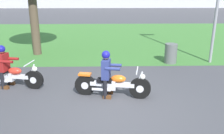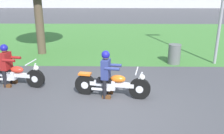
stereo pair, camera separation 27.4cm
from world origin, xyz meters
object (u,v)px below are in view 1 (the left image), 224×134
Objects in this scene: motorcycle_follow at (11,76)px; rider_follow at (4,63)px; motorcycle_lead at (112,84)px; trash_can at (171,53)px; rider_lead at (107,70)px.

rider_follow is at bearing 179.12° from motorcycle_follow.
trash_can is at bearing 62.23° from motorcycle_lead.
rider_lead is at bearing -130.10° from trash_can.
motorcycle_follow is at bearing -0.88° from rider_follow.
motorcycle_lead is 0.46m from rider_lead.
rider_lead is at bearing -3.31° from rider_follow.
rider_follow is at bearing -157.71° from trash_can.
motorcycle_lead is 4.15m from trash_can.
trash_can is at bearing 33.42° from motorcycle_follow.
rider_follow is 1.65× the size of trash_can.
rider_lead reaches higher than motorcycle_lead.
motorcycle_follow is at bearing -156.86° from trash_can.
rider_follow is (-3.41, 0.82, 0.42)m from motorcycle_lead.
rider_follow is at bearing 176.81° from motorcycle_lead.
rider_follow is at bearing 176.69° from rider_lead.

